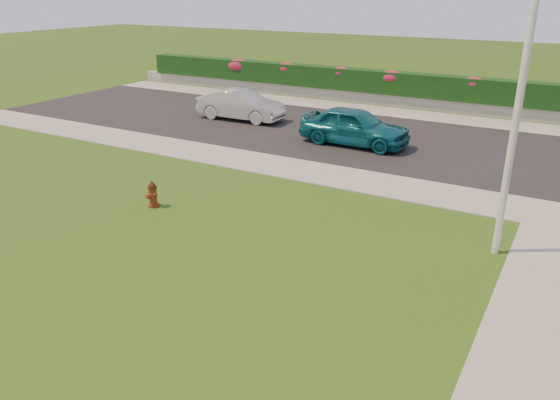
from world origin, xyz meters
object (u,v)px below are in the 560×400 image
Objects in this scene: fire_hydrant at (153,195)px; sedan_silver at (241,105)px; sedan_teal at (355,126)px; utility_pole at (518,110)px.

sedan_silver is (-3.62, 9.87, 0.35)m from fire_hydrant.
utility_pole is at bearing -135.41° from sedan_teal.
fire_hydrant is 0.11× the size of utility_pole.
sedan_silver is at bearing 78.99° from sedan_teal.
sedan_silver is (-6.04, 1.35, -0.05)m from sedan_teal.
utility_pole reaches higher than fire_hydrant.
utility_pole is (12.35, -8.11, 2.61)m from sedan_silver.
sedan_teal is at bearing 94.83° from fire_hydrant.
sedan_teal is at bearing 133.00° from utility_pole.
fire_hydrant is at bearing -168.62° from utility_pole.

